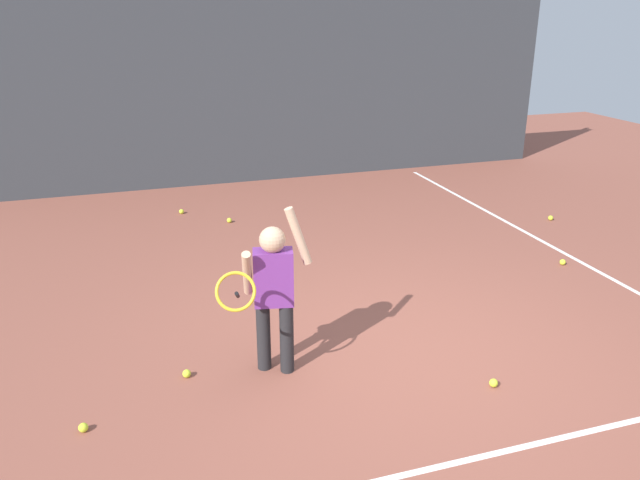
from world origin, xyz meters
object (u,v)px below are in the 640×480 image
tennis_ball_1 (182,212)px  tennis_ball_5 (229,220)px  tennis_ball_3 (494,383)px  tennis_ball_6 (187,374)px  tennis_ball_0 (551,218)px  tennis_ball_2 (83,428)px  tennis_ball_4 (563,262)px  tennis_player (272,287)px

tennis_ball_1 → tennis_ball_5: 0.81m
tennis_ball_3 → tennis_ball_6: same height
tennis_ball_0 → tennis_ball_2: (-5.88, -2.83, 0.00)m
tennis_ball_1 → tennis_ball_3: (1.78, -5.04, 0.00)m
tennis_ball_1 → tennis_ball_3: 5.34m
tennis_ball_4 → tennis_ball_3: bearing=-138.0°
tennis_ball_1 → tennis_ball_3: size_ratio=1.00×
tennis_ball_4 → tennis_ball_5: bearing=141.7°
tennis_player → tennis_ball_1: 4.36m
tennis_ball_4 → tennis_ball_5: 4.19m
tennis_ball_2 → tennis_ball_5: bearing=66.8°
tennis_ball_3 → tennis_ball_5: (-1.22, 4.45, 0.00)m
tennis_ball_3 → tennis_ball_1: bearing=109.5°
tennis_ball_0 → tennis_ball_6: (-5.13, -2.36, 0.00)m
tennis_ball_2 → tennis_ball_5: 4.42m
tennis_ball_3 → tennis_ball_6: bearing=158.9°
tennis_ball_5 → tennis_ball_2: bearing=-113.2°
tennis_player → tennis_ball_3: tennis_player is taller
tennis_ball_1 → tennis_ball_2: same height
tennis_ball_1 → tennis_ball_2: (-1.18, -4.65, 0.00)m
tennis_ball_0 → tennis_ball_4: size_ratio=1.00×
tennis_ball_5 → tennis_ball_4: bearing=-38.3°
tennis_ball_1 → tennis_ball_4: size_ratio=1.00×
tennis_ball_1 → tennis_ball_2: bearing=-104.3°
tennis_ball_3 → tennis_ball_0: bearing=47.8°
tennis_player → tennis_ball_0: (4.45, 2.48, -0.69)m
tennis_ball_3 → tennis_ball_5: same height
tennis_ball_1 → tennis_ball_6: size_ratio=1.00×
tennis_player → tennis_ball_2: bearing=-153.8°
tennis_ball_6 → tennis_ball_4: bearing=13.2°
tennis_ball_4 → tennis_ball_6: 4.39m
tennis_player → tennis_ball_6: size_ratio=20.46×
tennis_ball_2 → tennis_ball_4: size_ratio=1.00×
tennis_player → tennis_ball_4: 3.83m
tennis_ball_6 → tennis_ball_0: bearing=24.7°
tennis_ball_0 → tennis_ball_3: same height
tennis_ball_1 → tennis_ball_5: bearing=-45.9°
tennis_ball_4 → tennis_ball_2: bearing=-163.7°
tennis_ball_3 → tennis_ball_5: size_ratio=1.00×
tennis_player → tennis_ball_5: 3.79m
tennis_ball_5 → tennis_ball_6: 3.73m
tennis_ball_2 → tennis_ball_3: same height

